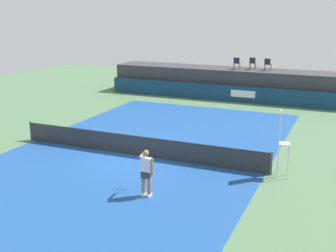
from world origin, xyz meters
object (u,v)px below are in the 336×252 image
spectator_chair_left (253,63)px  net_post_far (271,163)px  tennis_player (146,171)px  spectator_chair_far_left (237,63)px  spectator_chair_center (268,64)px  umpire_chair (282,139)px  net_post_near (31,131)px

spectator_chair_left → net_post_far: spectator_chair_left is taller
tennis_player → net_post_far: bearing=45.4°
spectator_chair_far_left → spectator_chair_center: 2.29m
spectator_chair_far_left → umpire_chair: 16.10m
spectator_chair_far_left → net_post_near: bearing=-115.0°
umpire_chair → spectator_chair_center: bearing=103.0°
net_post_near → tennis_player: tennis_player is taller
net_post_far → tennis_player: 5.44m
spectator_chair_far_left → net_post_near: (-6.97, -14.97, -2.19)m
spectator_chair_center → net_post_far: size_ratio=0.89×
umpire_chair → spectator_chair_far_left: bearing=111.1°
spectator_chair_left → spectator_chair_center: same height
umpire_chair → net_post_near: (-12.76, 0.02, -1.09)m
spectator_chair_center → net_post_far: 15.74m
spectator_chair_far_left → spectator_chair_center: size_ratio=1.00×
spectator_chair_far_left → net_post_far: size_ratio=0.89×
spectator_chair_left → umpire_chair: 16.27m
spectator_chair_left → umpire_chair: size_ratio=0.32×
spectator_chair_center → spectator_chair_far_left: bearing=-172.5°
spectator_chair_left → spectator_chair_center: (1.19, -0.26, 0.00)m
spectator_chair_far_left → umpire_chair: size_ratio=0.32×
net_post_far → spectator_chair_center: bearing=101.7°
umpire_chair → net_post_near: size_ratio=2.76×
net_post_near → net_post_far: bearing=0.0°
spectator_chair_far_left → spectator_chair_left: size_ratio=1.00×
spectator_chair_left → tennis_player: 19.47m
spectator_chair_center → net_post_near: 17.98m
umpire_chair → net_post_far: 1.14m
spectator_chair_center → umpire_chair: (3.51, -15.28, -1.11)m
spectator_chair_far_left → net_post_far: bearing=-70.1°
umpire_chair → tennis_player: 5.70m
spectator_chair_left → net_post_far: 16.26m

